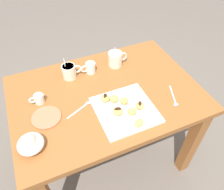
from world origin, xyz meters
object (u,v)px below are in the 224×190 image
Objects in this scene: beignet_2 at (139,123)px; beignet_6 at (132,111)px; dining_table at (106,107)px; pastry_plate_square at (125,110)px; beignet_5 at (140,106)px; coffee_mug_cream_right at (115,59)px; beignet_4 at (118,111)px; ice_cream_bowl at (30,143)px; beignet_3 at (124,101)px; beignet_0 at (105,98)px; cream_pitcher_white at (90,67)px; saucer_coral_left at (46,117)px; coffee_mug_cream_left at (69,71)px; chocolate_sauce_pitcher at (39,98)px; beignet_1 at (114,99)px.

beignet_2 is 0.08m from beignet_6.
pastry_plate_square is (0.04, -0.17, 0.14)m from dining_table.
beignet_5 is (0.12, -0.19, 0.16)m from dining_table.
coffee_mug_cream_right is 0.44m from beignet_4.
ice_cream_bowl is 2.52× the size of beignet_6.
beignet_6 reaches higher than beignet_2.
beignet_3 is 0.08m from beignet_4.
beignet_6 is at bearing -57.14° from beignet_0.
coffee_mug_cream_right reaches higher than cream_pitcher_white.
pastry_plate_square is 1.99× the size of saucer_coral_left.
coffee_mug_cream_left is 0.48m from beignet_6.
chocolate_sauce_pitcher is (-0.53, -0.14, -0.02)m from coffee_mug_cream_right.
cream_pitcher_white is at bearing -177.40° from coffee_mug_cream_right.
saucer_coral_left is at bearing -127.25° from coffee_mug_cream_left.
coffee_mug_cream_left is at bearing 116.67° from pastry_plate_square.
cream_pitcher_white reaches higher than dining_table.
ice_cream_bowl reaches higher than beignet_6.
beignet_6 is at bearing -68.51° from pastry_plate_square.
beignet_2 is 0.11m from beignet_5.
saucer_coral_left is 3.16× the size of beignet_6.
pastry_plate_square is 2.32× the size of coffee_mug_cream_left.
cream_pitcher_white is (-0.06, 0.38, 0.03)m from pastry_plate_square.
beignet_6 is (0.02, -0.04, 0.03)m from pastry_plate_square.
cream_pitcher_white is 0.68× the size of saucer_coral_left.
beignet_0 is at bearing -123.34° from coffee_mug_cream_right.
pastry_plate_square is 0.08m from beignet_5.
chocolate_sauce_pitcher is 2.00× the size of beignet_3.
coffee_mug_cream_left is 0.13m from cream_pitcher_white.
ice_cream_bowl is 0.51m from beignet_6.
chocolate_sauce_pitcher is 1.69× the size of beignet_4.
coffee_mug_cream_right is at bearing 34.42° from ice_cream_bowl.
dining_table is 7.54× the size of coffee_mug_cream_right.
dining_table is 0.22m from beignet_3.
pastry_plate_square is 5.65× the size of beignet_4.
coffee_mug_cream_left is (-0.20, 0.39, 0.04)m from pastry_plate_square.
coffee_mug_cream_left is 2.44× the size of beignet_4.
cream_pitcher_white is 1.14× the size of chocolate_sauce_pitcher.
beignet_6 reaches higher than beignet_5.
beignet_1 is 0.89× the size of beignet_2.
beignet_0 is 0.19m from beignet_5.
beignet_5 is 0.06m from beignet_6.
cream_pitcher_white is at bearing 95.57° from dining_table.
beignet_2 is at bearing -81.58° from pastry_plate_square.
dining_table is at bearing -54.79° from coffee_mug_cream_left.
coffee_mug_cream_left is 2.39× the size of beignet_2.
beignet_5 is (-0.04, -0.41, -0.02)m from coffee_mug_cream_right.
beignet_6 is at bearing -34.20° from chocolate_sauce_pitcher.
beignet_3 and beignet_4 have the same top height.
saucer_coral_left is at bearing 159.14° from beignet_4.
cream_pitcher_white is at bearing 99.11° from beignet_2.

